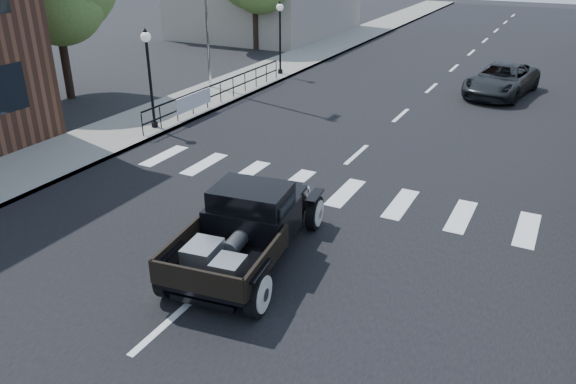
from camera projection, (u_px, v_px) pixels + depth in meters
The scene contains 11 objects.
ground at pixel (248, 252), 12.90m from camera, with size 120.00×120.00×0.00m, color black.
road at pixel (420, 98), 25.04m from camera, with size 14.00×80.00×0.02m, color black.
road_markings at pixel (385, 130), 21.00m from camera, with size 12.00×60.00×0.06m, color silver, non-canonical shape.
sidewalk_left at pixel (255, 77), 28.53m from camera, with size 3.00×80.00×0.15m, color gray.
railing at pixel (220, 90), 23.75m from camera, with size 0.08×10.00×1.00m, color black, non-canonical shape.
banner at pixel (195, 107), 22.18m from camera, with size 0.04×2.20×0.60m, color silver, non-canonical shape.
lamp_post_b at pixel (150, 79), 20.10m from camera, with size 0.36×0.36×3.57m, color black, non-canonical shape.
lamp_post_c at pixel (280, 38), 28.19m from camera, with size 0.36×0.36×3.57m, color black, non-canonical shape.
big_tree_near at pixel (56, 3), 23.49m from camera, with size 5.50×5.50×8.07m, color #517331, non-canonical shape.
hotrod_pickup at pixel (248, 226), 12.19m from camera, with size 2.34×5.02×1.74m, color black, non-canonical shape.
second_car at pixel (501, 80), 25.28m from camera, with size 2.30×5.00×1.39m, color black.
Camera 1 is at (5.89, -9.52, 6.61)m, focal length 35.00 mm.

